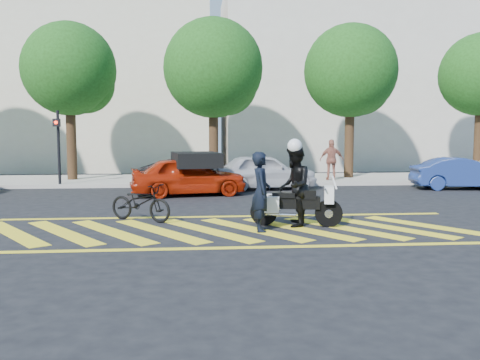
{
  "coord_description": "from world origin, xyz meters",
  "views": [
    {
      "loc": [
        -0.84,
        -11.83,
        2.3
      ],
      "look_at": [
        0.32,
        1.42,
        1.05
      ],
      "focal_mm": 38.0,
      "sensor_mm": 36.0,
      "label": 1
    }
  ],
  "objects": [
    {
      "name": "tree_center",
      "position": [
        0.13,
        12.06,
        5.1
      ],
      "size": [
        4.6,
        4.6,
        7.56
      ],
      "color": "black",
      "rests_on": "ground"
    },
    {
      "name": "ground",
      "position": [
        0.0,
        0.0,
        0.0
      ],
      "size": [
        90.0,
        90.0,
        0.0
      ],
      "primitive_type": "plane",
      "color": "black",
      "rests_on": "ground"
    },
    {
      "name": "officer_moto",
      "position": [
        1.56,
        0.34,
        0.99
      ],
      "size": [
        0.95,
        1.11,
        1.98
      ],
      "primitive_type": "imported",
      "rotation": [
        0.0,
        0.0,
        -1.8
      ],
      "color": "black",
      "rests_on": "ground"
    },
    {
      "name": "red_convertible",
      "position": [
        -1.11,
        6.71,
        0.71
      ],
      "size": [
        4.4,
        2.37,
        1.42
      ],
      "primitive_type": "imported",
      "rotation": [
        0.0,
        0.0,
        1.74
      ],
      "color": "#A21D07",
      "rests_on": "ground"
    },
    {
      "name": "officer_bike",
      "position": [
        0.66,
        -0.23,
        0.93
      ],
      "size": [
        0.47,
        0.69,
        1.86
      ],
      "primitive_type": "imported",
      "rotation": [
        0.0,
        0.0,
        1.54
      ],
      "color": "black",
      "rests_on": "ground"
    },
    {
      "name": "building_left",
      "position": [
        -8.0,
        21.0,
        5.0
      ],
      "size": [
        16.0,
        8.0,
        10.0
      ],
      "primitive_type": "cube",
      "color": "beige",
      "rests_on": "ground"
    },
    {
      "name": "bicycle",
      "position": [
        -2.28,
        1.41,
        0.49
      ],
      "size": [
        1.91,
        1.52,
        0.97
      ],
      "primitive_type": "imported",
      "rotation": [
        0.0,
        0.0,
        1.02
      ],
      "color": "black",
      "rests_on": "ground"
    },
    {
      "name": "police_motorcycle",
      "position": [
        1.57,
        0.35,
        0.54
      ],
      "size": [
        2.23,
        0.95,
        0.99
      ],
      "rotation": [
        0.0,
        0.0,
        -0.23
      ],
      "color": "black",
      "rests_on": "ground"
    },
    {
      "name": "pedestrian_right",
      "position": [
        5.27,
        10.59,
        1.07
      ],
      "size": [
        1.12,
        0.56,
        1.83
      ],
      "primitive_type": "imported",
      "rotation": [
        0.0,
        0.0,
        3.04
      ],
      "color": "#9E5B48",
      "rests_on": "sidewalk"
    },
    {
      "name": "crosswalk",
      "position": [
        -0.04,
        0.0,
        0.0
      ],
      "size": [
        12.33,
        4.0,
        0.01
      ],
      "color": "yellow",
      "rests_on": "ground"
    },
    {
      "name": "signal_pole",
      "position": [
        -6.5,
        9.74,
        1.92
      ],
      "size": [
        0.28,
        0.43,
        3.2
      ],
      "color": "black",
      "rests_on": "ground"
    },
    {
      "name": "parked_mid_right",
      "position": [
        1.9,
        8.42,
        0.72
      ],
      "size": [
        4.43,
        2.26,
        1.44
      ],
      "primitive_type": "imported",
      "rotation": [
        0.0,
        0.0,
        1.71
      ],
      "color": "#B4B4B8",
      "rests_on": "ground"
    },
    {
      "name": "sidewalk",
      "position": [
        0.0,
        12.0,
        0.07
      ],
      "size": [
        60.0,
        5.0,
        0.15
      ],
      "primitive_type": "cube",
      "color": "#9E998E",
      "rests_on": "ground"
    },
    {
      "name": "tree_right",
      "position": [
        6.63,
        12.06,
        5.05
      ],
      "size": [
        4.4,
        4.4,
        7.41
      ],
      "color": "black",
      "rests_on": "ground"
    },
    {
      "name": "tree_left",
      "position": [
        -6.37,
        12.06,
        4.99
      ],
      "size": [
        4.2,
        4.2,
        7.26
      ],
      "color": "black",
      "rests_on": "ground"
    },
    {
      "name": "building_right",
      "position": [
        9.0,
        21.0,
        5.5
      ],
      "size": [
        16.0,
        8.0,
        11.0
      ],
      "primitive_type": "cube",
      "color": "beige",
      "rests_on": "ground"
    },
    {
      "name": "parked_right",
      "position": [
        9.9,
        7.8,
        0.64
      ],
      "size": [
        4.02,
        1.79,
        1.28
      ],
      "primitive_type": "imported",
      "rotation": [
        0.0,
        0.0,
        1.46
      ],
      "color": "navy",
      "rests_on": "ground"
    },
    {
      "name": "parked_mid_left",
      "position": [
        -0.9,
        9.12,
        0.63
      ],
      "size": [
        4.7,
        2.42,
        1.27
      ],
      "primitive_type": "imported",
      "rotation": [
        0.0,
        0.0,
        1.64
      ],
      "color": "black",
      "rests_on": "ground"
    }
  ]
}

